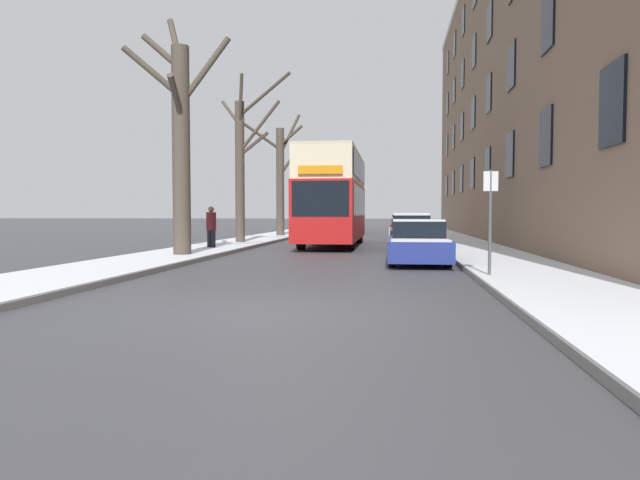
{
  "coord_description": "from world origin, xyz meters",
  "views": [
    {
      "loc": [
        2.06,
        -8.72,
        1.54
      ],
      "look_at": [
        -0.7,
        13.11,
        0.51
      ],
      "focal_mm": 32.0,
      "sensor_mm": 36.0,
      "label": 1
    }
  ],
  "objects_px": {
    "bare_tree_left_2": "(280,177)",
    "parked_car_1": "(411,233)",
    "bare_tree_left_0": "(180,140)",
    "parked_car_3": "(405,227)",
    "parked_car_0": "(418,243)",
    "street_sign_post": "(490,218)",
    "bare_tree_left_1": "(242,163)",
    "oncoming_van": "(346,216)",
    "pedestrian_left_sidewalk": "(211,227)",
    "parked_car_2": "(407,231)",
    "double_decker_bus": "(333,194)"
  },
  "relations": [
    {
      "from": "parked_car_1",
      "to": "parked_car_2",
      "type": "height_order",
      "value": "parked_car_1"
    },
    {
      "from": "bare_tree_left_1",
      "to": "pedestrian_left_sidewalk",
      "type": "bearing_deg",
      "value": -91.42
    },
    {
      "from": "bare_tree_left_0",
      "to": "bare_tree_left_2",
      "type": "xyz_separation_m",
      "value": [
        0.04,
        16.95,
        -0.16
      ]
    },
    {
      "from": "parked_car_1",
      "to": "parked_car_2",
      "type": "distance_m",
      "value": 5.71
    },
    {
      "from": "bare_tree_left_0",
      "to": "parked_car_3",
      "type": "distance_m",
      "value": 19.47
    },
    {
      "from": "bare_tree_left_1",
      "to": "oncoming_van",
      "type": "height_order",
      "value": "bare_tree_left_1"
    },
    {
      "from": "parked_car_3",
      "to": "street_sign_post",
      "type": "height_order",
      "value": "street_sign_post"
    },
    {
      "from": "bare_tree_left_0",
      "to": "pedestrian_left_sidewalk",
      "type": "distance_m",
      "value": 4.91
    },
    {
      "from": "parked_car_0",
      "to": "parked_car_2",
      "type": "height_order",
      "value": "parked_car_0"
    },
    {
      "from": "parked_car_1",
      "to": "bare_tree_left_1",
      "type": "bearing_deg",
      "value": 161.13
    },
    {
      "from": "pedestrian_left_sidewalk",
      "to": "street_sign_post",
      "type": "bearing_deg",
      "value": -30.16
    },
    {
      "from": "parked_car_3",
      "to": "parked_car_0",
      "type": "bearing_deg",
      "value": -90.0
    },
    {
      "from": "bare_tree_left_1",
      "to": "bare_tree_left_2",
      "type": "bearing_deg",
      "value": 88.93
    },
    {
      "from": "bare_tree_left_2",
      "to": "street_sign_post",
      "type": "relative_size",
      "value": 3.12
    },
    {
      "from": "bare_tree_left_0",
      "to": "parked_car_2",
      "type": "distance_m",
      "value": 14.17
    },
    {
      "from": "parked_car_2",
      "to": "parked_car_0",
      "type": "bearing_deg",
      "value": -90.0
    },
    {
      "from": "parked_car_2",
      "to": "bare_tree_left_0",
      "type": "bearing_deg",
      "value": -124.69
    },
    {
      "from": "bare_tree_left_0",
      "to": "street_sign_post",
      "type": "xyz_separation_m",
      "value": [
        9.22,
        -5.34,
        -2.55
      ]
    },
    {
      "from": "parked_car_1",
      "to": "pedestrian_left_sidewalk",
      "type": "xyz_separation_m",
      "value": [
        -8.06,
        -1.72,
        0.29
      ]
    },
    {
      "from": "bare_tree_left_0",
      "to": "oncoming_van",
      "type": "relative_size",
      "value": 1.54
    },
    {
      "from": "double_decker_bus",
      "to": "pedestrian_left_sidewalk",
      "type": "distance_m",
      "value": 6.54
    },
    {
      "from": "bare_tree_left_0",
      "to": "parked_car_2",
      "type": "relative_size",
      "value": 2.04
    },
    {
      "from": "parked_car_1",
      "to": "oncoming_van",
      "type": "distance_m",
      "value": 20.36
    },
    {
      "from": "parked_car_0",
      "to": "bare_tree_left_1",
      "type": "bearing_deg",
      "value": 131.22
    },
    {
      "from": "bare_tree_left_0",
      "to": "parked_car_2",
      "type": "xyz_separation_m",
      "value": [
        7.83,
        11.32,
        -3.37
      ]
    },
    {
      "from": "bare_tree_left_2",
      "to": "parked_car_1",
      "type": "relative_size",
      "value": 1.77
    },
    {
      "from": "parked_car_1",
      "to": "parked_car_0",
      "type": "bearing_deg",
      "value": -90.0
    },
    {
      "from": "bare_tree_left_1",
      "to": "pedestrian_left_sidewalk",
      "type": "xyz_separation_m",
      "value": [
        -0.11,
        -4.43,
        -2.97
      ]
    },
    {
      "from": "bare_tree_left_2",
      "to": "parked_car_2",
      "type": "xyz_separation_m",
      "value": [
        7.79,
        -5.63,
        -3.21
      ]
    },
    {
      "from": "parked_car_1",
      "to": "street_sign_post",
      "type": "relative_size",
      "value": 1.77
    },
    {
      "from": "double_decker_bus",
      "to": "street_sign_post",
      "type": "relative_size",
      "value": 4.01
    },
    {
      "from": "street_sign_post",
      "to": "parked_car_1",
      "type": "bearing_deg",
      "value": 97.23
    },
    {
      "from": "parked_car_0",
      "to": "parked_car_1",
      "type": "relative_size",
      "value": 1.01
    },
    {
      "from": "parked_car_3",
      "to": "pedestrian_left_sidewalk",
      "type": "relative_size",
      "value": 2.48
    },
    {
      "from": "street_sign_post",
      "to": "oncoming_van",
      "type": "bearing_deg",
      "value": 100.51
    },
    {
      "from": "bare_tree_left_0",
      "to": "pedestrian_left_sidewalk",
      "type": "height_order",
      "value": "bare_tree_left_0"
    },
    {
      "from": "bare_tree_left_2",
      "to": "parked_car_3",
      "type": "bearing_deg",
      "value": 4.19
    },
    {
      "from": "bare_tree_left_0",
      "to": "parked_car_1",
      "type": "distance_m",
      "value": 10.18
    },
    {
      "from": "bare_tree_left_2",
      "to": "parked_car_0",
      "type": "relative_size",
      "value": 1.74
    },
    {
      "from": "pedestrian_left_sidewalk",
      "to": "oncoming_van",
      "type": "bearing_deg",
      "value": 94.39
    },
    {
      "from": "bare_tree_left_0",
      "to": "bare_tree_left_2",
      "type": "height_order",
      "value": "bare_tree_left_0"
    },
    {
      "from": "bare_tree_left_2",
      "to": "parked_car_1",
      "type": "xyz_separation_m",
      "value": [
        7.79,
        -11.34,
        -3.12
      ]
    },
    {
      "from": "oncoming_van",
      "to": "street_sign_post",
      "type": "relative_size",
      "value": 2.15
    },
    {
      "from": "pedestrian_left_sidewalk",
      "to": "street_sign_post",
      "type": "xyz_separation_m",
      "value": [
        9.45,
        -9.24,
        0.44
      ]
    },
    {
      "from": "bare_tree_left_1",
      "to": "parked_car_1",
      "type": "distance_m",
      "value": 9.01
    },
    {
      "from": "oncoming_van",
      "to": "parked_car_2",
      "type": "bearing_deg",
      "value": -73.01
    },
    {
      "from": "parked_car_0",
      "to": "parked_car_3",
      "type": "bearing_deg",
      "value": 90.0
    },
    {
      "from": "parked_car_2",
      "to": "street_sign_post",
      "type": "distance_m",
      "value": 16.74
    },
    {
      "from": "street_sign_post",
      "to": "parked_car_0",
      "type": "bearing_deg",
      "value": 106.82
    },
    {
      "from": "parked_car_2",
      "to": "parked_car_3",
      "type": "relative_size",
      "value": 0.9
    }
  ]
}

